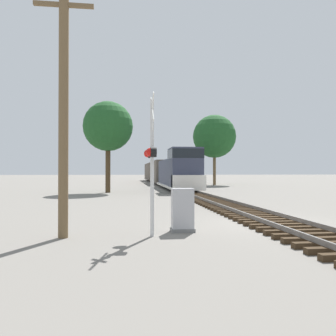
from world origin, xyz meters
name	(u,v)px	position (x,y,z in m)	size (l,w,h in m)	color
ground_plane	(274,224)	(0.00, 0.00, 0.00)	(400.00, 400.00, 0.00)	slate
rail_track_bed	(274,221)	(0.00, 0.00, 0.14)	(2.60, 160.00, 0.31)	#382819
freight_train	(162,172)	(0.00, 40.65, 1.94)	(3.02, 48.73, 4.30)	#33384C
crossing_signal_near	(151,157)	(-4.84, -1.79, 2.49)	(0.34, 1.00, 4.44)	silver
relay_cabinet	(182,210)	(-3.74, -1.12, 0.71)	(0.79, 0.54, 1.45)	slate
utility_pole	(64,107)	(-7.52, -1.68, 3.99)	(1.80, 0.30, 7.73)	brown
tree_far_right	(108,127)	(-7.40, 19.96, 6.35)	(4.78, 4.78, 8.78)	#473521
tree_mid_background	(214,137)	(7.56, 36.19, 7.34)	(6.49, 6.49, 10.60)	brown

